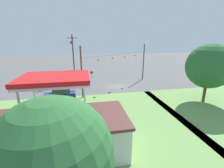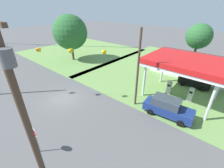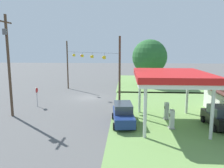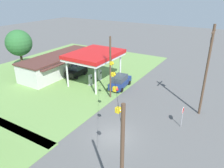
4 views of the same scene
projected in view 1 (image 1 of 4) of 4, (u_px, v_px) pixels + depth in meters
The scene contains 13 objects.
ground_plane at pixel (118, 86), 32.19m from camera, with size 160.00×160.00×0.00m, color #565656.
grass_verge_station_corner at pixel (20, 157), 12.68m from camera, with size 36.00×28.00×0.04m, color #6B934C.
gas_station_canopy at pixel (55, 80), 19.52m from camera, with size 8.72×6.74×5.14m.
gas_station_store at pixel (37, 138), 12.51m from camera, with size 15.24×5.91×3.40m.
fuel_pump_near at pixel (68, 105), 20.82m from camera, with size 0.71×0.56×1.79m.
fuel_pump_far at pixel (48, 107), 20.34m from camera, with size 0.71×0.56×1.79m.
car_at_pumps_front at pixel (60, 94), 24.72m from camera, with size 5.15×2.46×2.03m.
car_at_pumps_rear at pixel (45, 122), 16.16m from camera, with size 4.29×2.24×2.07m.
stop_sign_roadside at pixel (92, 74), 36.00m from camera, with size 0.80×0.08×2.50m.
utility_pole_main at pixel (73, 56), 35.16m from camera, with size 2.20×0.44×10.85m.
signal_span_gantry at pixel (119, 64), 30.86m from camera, with size 15.24×10.24×8.72m.
tree_behind_station at pixel (53, 157), 5.65m from camera, with size 4.68×4.68×7.70m.
tree_west_verge at pixel (209, 66), 22.98m from camera, with size 6.86×6.86×9.16m.
Camera 1 is at (7.12, 29.93, 9.56)m, focal length 24.00 mm.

